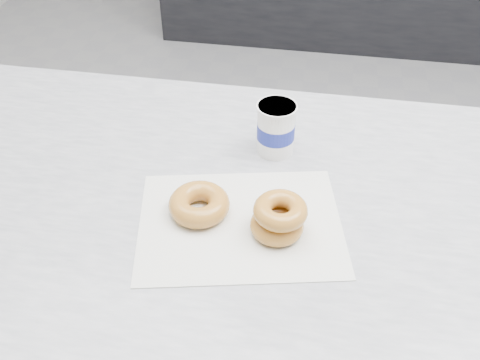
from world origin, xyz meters
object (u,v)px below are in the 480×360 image
object	(u,v)px
donut_single	(199,204)
coffee_cup	(276,128)
donut_stack	(279,218)
counter	(370,360)

from	to	relation	value
donut_single	coffee_cup	xyz separation A→B (m)	(0.11, 0.20, 0.03)
donut_single	donut_stack	world-z (taller)	donut_stack
donut_single	coffee_cup	world-z (taller)	coffee_cup
counter	donut_single	world-z (taller)	donut_single
donut_single	counter	bearing A→B (deg)	7.67
counter	donut_single	bearing A→B (deg)	-172.33
counter	donut_single	size ratio (longest dim) A/B	29.12
counter	donut_stack	world-z (taller)	donut_stack
donut_stack	coffee_cup	world-z (taller)	coffee_cup
counter	donut_stack	bearing A→B (deg)	-162.22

